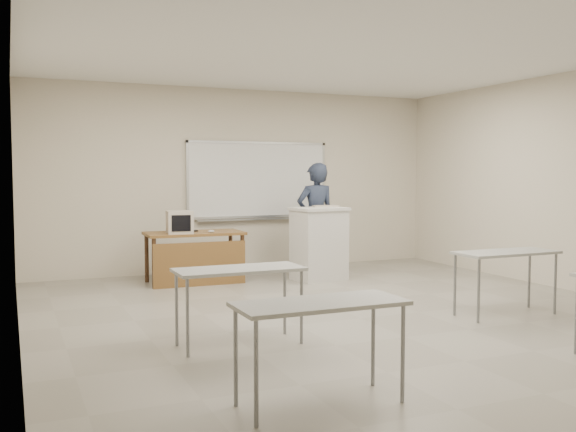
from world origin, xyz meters
name	(u,v)px	position (x,y,z in m)	size (l,w,h in m)	color
floor	(361,319)	(0.00, 0.00, -0.01)	(7.00, 8.00, 0.01)	gray
whiteboard	(258,181)	(0.30, 3.97, 1.48)	(2.48, 0.10, 1.31)	white
student_desks	(436,277)	(0.00, -1.35, 0.67)	(4.40, 2.20, 0.73)	#9E9F9A
instructor_desk	(196,247)	(-1.07, 2.91, 0.54)	(1.41, 0.71, 0.75)	brown
podium	(319,244)	(0.72, 2.50, 0.55)	(0.78, 0.57, 1.10)	#BAB6B1
crt_monitor	(179,222)	(-1.32, 2.89, 0.91)	(0.35, 0.40, 0.34)	#B4A798
laptop	(185,228)	(-1.17, 3.17, 0.80)	(0.29, 0.27, 0.22)	black
mouse	(211,231)	(-0.87, 2.82, 0.77)	(0.10, 0.06, 0.04)	silver
keyboard	(326,206)	(0.87, 2.58, 1.11)	(0.40, 0.13, 0.02)	#B4A798
presenter	(316,219)	(0.92, 3.04, 0.89)	(0.65, 0.43, 1.78)	black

